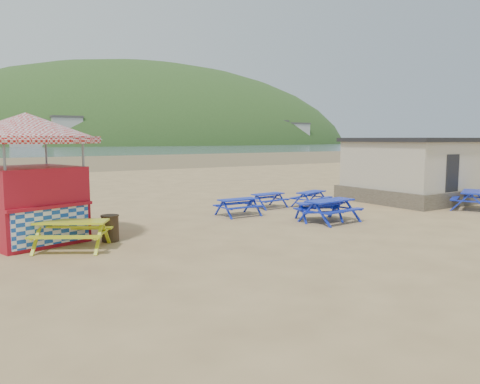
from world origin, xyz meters
TOP-DOWN VIEW (x-y plane):
  - ground at (0.00, 0.00)m, footprint 400.00×400.00m
  - wet_sand at (0.00, 55.00)m, footprint 400.00×400.00m
  - picnic_table_blue_a at (-0.37, 1.80)m, footprint 1.63×1.32m
  - picnic_table_blue_b at (1.94, 2.91)m, footprint 1.68×1.42m
  - picnic_table_blue_c at (3.87, 2.16)m, footprint 1.96×1.76m
  - picnic_table_blue_d at (1.72, -1.28)m, footprint 2.15×1.81m
  - picnic_table_blue_e at (1.56, -0.84)m, footprint 2.01×1.83m
  - picnic_table_blue_f at (9.14, -2.41)m, footprint 2.44×2.28m
  - picnic_table_yellow at (-7.44, -0.52)m, footprint 2.48×2.35m
  - ice_cream_kiosk at (-8.24, 1.11)m, footprint 5.35×5.35m
  - litter_bin at (-6.22, -0.09)m, footprint 0.55×0.55m
  - amenity_block at (10.50, 1.00)m, footprint 7.40×5.40m
  - headland_town at (90.00, 229.68)m, footprint 264.00×144.00m

SIDE VIEW (x-z plane):
  - headland_town at x=90.00m, z-range -63.91..44.09m
  - ground at x=0.00m, z-range 0.00..0.00m
  - wet_sand at x=0.00m, z-range 0.00..0.00m
  - picnic_table_blue_b at x=1.94m, z-range 0.00..0.65m
  - picnic_table_blue_a at x=-0.37m, z-range 0.00..0.69m
  - picnic_table_blue_e at x=1.56m, z-range 0.00..0.69m
  - picnic_table_blue_c at x=3.87m, z-range 0.00..0.69m
  - picnic_table_blue_f at x=9.14m, z-range 0.00..0.82m
  - picnic_table_yellow at x=-7.44m, z-range 0.00..0.82m
  - litter_bin at x=-6.22m, z-range 0.01..0.81m
  - picnic_table_blue_d at x=1.72m, z-range 0.00..0.83m
  - amenity_block at x=10.50m, z-range -0.01..3.14m
  - ice_cream_kiosk at x=-8.24m, z-range 0.50..4.37m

